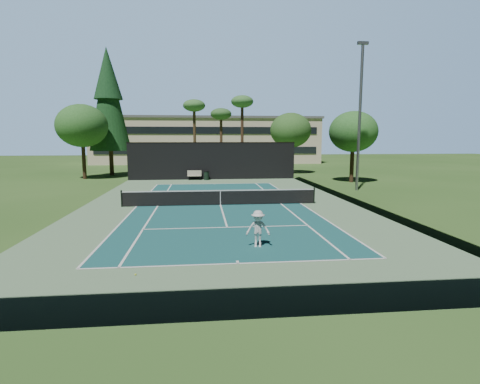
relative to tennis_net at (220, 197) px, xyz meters
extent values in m
plane|color=#325921|center=(0.00, 0.00, -0.56)|extent=(160.00, 160.00, 0.00)
cube|color=#648C62|center=(0.00, 0.00, -0.55)|extent=(18.00, 32.00, 0.01)
cube|color=#1B5656|center=(0.00, 0.00, -0.55)|extent=(10.97, 23.77, 0.01)
cube|color=white|center=(0.00, -11.88, -0.54)|extent=(10.97, 0.10, 0.01)
cube|color=white|center=(0.00, 11.88, -0.54)|extent=(10.97, 0.10, 0.01)
cube|color=white|center=(0.00, -6.40, -0.54)|extent=(8.23, 0.10, 0.01)
cube|color=white|center=(0.00, 6.40, -0.54)|extent=(8.23, 0.10, 0.01)
cube|color=white|center=(-5.49, 0.00, -0.54)|extent=(0.10, 23.77, 0.01)
cube|color=white|center=(5.49, 0.00, -0.54)|extent=(0.10, 23.77, 0.01)
cube|color=white|center=(-4.12, 0.00, -0.54)|extent=(0.10, 23.77, 0.01)
cube|color=white|center=(4.12, 0.00, -0.54)|extent=(0.10, 23.77, 0.01)
cube|color=white|center=(0.00, 0.00, -0.54)|extent=(0.10, 12.80, 0.01)
cube|color=white|center=(0.00, -11.73, -0.54)|extent=(0.10, 0.30, 0.01)
cube|color=white|center=(0.00, 11.73, -0.54)|extent=(0.10, 0.30, 0.01)
cylinder|color=black|center=(-6.40, 0.00, -0.01)|extent=(0.10, 0.10, 1.10)
cylinder|color=black|center=(6.40, 0.00, -0.01)|extent=(0.10, 0.10, 1.10)
cube|color=black|center=(0.00, 0.00, -0.06)|extent=(12.80, 0.02, 0.92)
cube|color=white|center=(0.00, 0.00, 0.43)|extent=(12.80, 0.04, 0.07)
cube|color=white|center=(0.00, 0.00, -0.06)|extent=(0.05, 0.03, 0.92)
cube|color=black|center=(0.00, 16.00, 1.44)|extent=(18.00, 0.04, 4.00)
cube|color=black|center=(0.00, -16.00, 1.44)|extent=(18.00, 0.04, 4.00)
cube|color=black|center=(9.00, 0.00, 1.44)|extent=(0.04, 32.00, 4.00)
cube|color=black|center=(-9.00, 0.00, 1.44)|extent=(0.04, 32.00, 4.00)
cube|color=black|center=(0.00, 16.00, 3.44)|extent=(18.00, 0.06, 0.06)
imported|color=silver|center=(1.02, -9.85, 0.20)|extent=(1.05, 0.70, 1.52)
sphere|color=#CFDD32|center=(-3.42, -12.66, -0.52)|extent=(0.07, 0.07, 0.07)
sphere|color=#E8F437|center=(-3.10, 1.19, -0.52)|extent=(0.07, 0.07, 0.07)
sphere|color=yellow|center=(-0.65, 2.08, -0.53)|extent=(0.06, 0.06, 0.06)
sphere|color=#C1D730|center=(-5.66, 3.58, -0.53)|extent=(0.06, 0.06, 0.06)
cube|color=#BBB59B|center=(-1.97, 15.57, -0.11)|extent=(1.50, 0.45, 0.05)
cube|color=beige|center=(-1.97, 15.77, 0.19)|extent=(1.50, 0.06, 0.55)
cube|color=black|center=(-2.57, 15.57, -0.35)|extent=(0.06, 0.40, 0.42)
cube|color=black|center=(-1.37, 15.57, -0.35)|extent=(0.06, 0.40, 0.42)
cylinder|color=black|center=(-0.69, 15.45, -0.11)|extent=(0.52, 0.52, 0.90)
cylinder|color=black|center=(-0.69, 15.45, 0.36)|extent=(0.56, 0.56, 0.05)
cylinder|color=#4A3220|center=(-12.00, 22.00, 1.24)|extent=(0.50, 0.50, 3.60)
cone|color=#153C19|center=(-12.00, 22.00, 8.44)|extent=(4.80, 4.80, 12.00)
cone|color=#14391B|center=(-12.00, 22.00, 11.44)|extent=(3.30, 3.30, 6.00)
cylinder|color=#4C3620|center=(-2.00, 24.00, 3.72)|extent=(0.36, 0.36, 8.55)
ellipsoid|color=#386B30|center=(-2.00, 24.00, 7.99)|extent=(2.80, 2.80, 1.54)
cylinder|color=#4A321F|center=(1.50, 26.00, 3.27)|extent=(0.36, 0.36, 7.65)
ellipsoid|color=#305D29|center=(1.50, 26.00, 7.09)|extent=(2.80, 2.80, 1.54)
cylinder|color=#452C1D|center=(4.00, 23.00, 3.94)|extent=(0.36, 0.36, 9.00)
ellipsoid|color=#366D31|center=(4.00, 23.00, 8.44)|extent=(2.80, 2.80, 1.54)
cylinder|color=#4A2F1F|center=(10.00, 22.00, 1.20)|extent=(0.40, 0.40, 3.52)
ellipsoid|color=#2E5A23|center=(10.00, 22.00, 4.88)|extent=(5.12, 5.12, 4.35)
cylinder|color=#3F2A1B|center=(14.00, 12.00, 1.09)|extent=(0.40, 0.40, 3.30)
ellipsoid|color=#2C6527|center=(14.00, 12.00, 4.54)|extent=(4.80, 4.80, 4.08)
cylinder|color=#402B1B|center=(-14.00, 18.00, 1.31)|extent=(0.40, 0.40, 3.74)
ellipsoid|color=#2C6427|center=(-14.00, 18.00, 5.22)|extent=(5.44, 5.44, 4.62)
cube|color=beige|center=(0.00, 46.00, 3.44)|extent=(40.00, 12.00, 8.00)
cube|color=#59595B|center=(0.00, 46.00, 7.54)|extent=(40.50, 12.50, 0.40)
cube|color=black|center=(0.00, 39.95, 1.84)|extent=(38.00, 0.15, 1.20)
cube|color=black|center=(0.00, 39.95, 5.24)|extent=(38.00, 0.15, 1.20)
cylinder|color=gray|center=(12.00, 6.00, 5.44)|extent=(0.24, 0.24, 12.00)
cube|color=gray|center=(12.00, 6.00, 11.54)|extent=(0.90, 0.25, 0.25)
camera|label=1|loc=(-1.26, -24.56, 3.84)|focal=28.00mm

